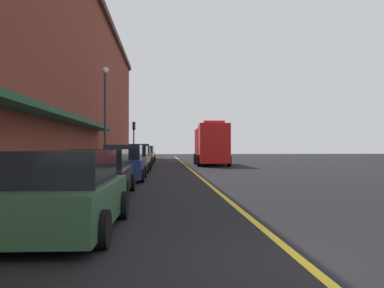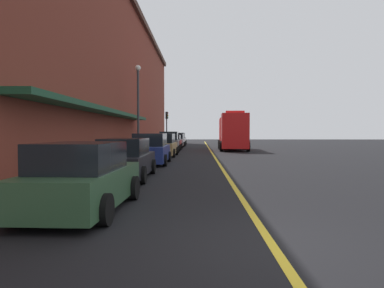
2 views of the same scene
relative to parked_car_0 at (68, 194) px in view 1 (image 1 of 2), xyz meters
name	(u,v)px [view 1 (image 1 of 2)]	position (x,y,z in m)	size (l,w,h in m)	color
ground_plane	(189,168)	(3.87, 22.63, -0.75)	(112.00, 112.00, 0.00)	black
sidewalk_left	(109,167)	(-2.33, 22.63, -0.67)	(2.40, 70.00, 0.15)	#9E9B93
lane_center_stripe	(189,168)	(3.87, 22.63, -0.75)	(0.16, 70.00, 0.01)	gold
brick_building_left	(3,72)	(-9.91, 21.63, 6.42)	(13.93, 64.00, 14.32)	maroon
parked_car_0	(68,194)	(0.00, 0.00, 0.00)	(2.07, 4.20, 1.59)	#2D5133
parked_car_1	(102,174)	(-0.18, 5.45, 0.00)	(2.01, 4.72, 1.58)	black
parked_car_2	(124,164)	(-0.06, 11.61, 0.07)	(2.10, 4.60, 1.76)	navy
parked_car_3	(134,160)	(-0.03, 17.89, 0.05)	(2.15, 4.51, 1.71)	#A5844C
parked_car_4	(140,157)	(-0.03, 23.40, 0.12)	(2.04, 4.51, 1.88)	#595B60
parked_car_5	(142,157)	(-0.13, 28.80, -0.02)	(2.10, 4.84, 1.53)	maroon
parked_car_6	(146,155)	(-0.04, 34.77, 0.04)	(2.07, 4.67, 1.69)	silver
parked_car_7	(148,153)	(-0.07, 41.18, 0.07)	(1.94, 4.58, 1.75)	silver
fire_truck	(211,145)	(6.18, 26.91, 1.07)	(3.01, 8.05, 3.82)	red
parking_meter_0	(105,157)	(-1.48, 14.95, 0.31)	(0.14, 0.18, 1.33)	#4C4C51
parking_meter_1	(132,152)	(-1.48, 33.45, 0.31)	(0.14, 0.18, 1.33)	#4C4C51
parking_meter_2	(130,153)	(-1.48, 31.45, 0.31)	(0.14, 0.18, 1.33)	#4C4C51
parking_meter_3	(123,154)	(-1.48, 24.81, 0.31)	(0.14, 0.18, 1.33)	#4C4C51
parking_meter_4	(136,151)	(-1.48, 41.12, 0.31)	(0.14, 0.18, 1.33)	#4C4C51
street_lamp_left	(105,107)	(-2.08, 18.88, 3.65)	(0.44, 0.44, 6.94)	#33383D
traffic_light_near	(134,133)	(-1.42, 35.84, 2.41)	(0.38, 0.36, 4.30)	#232326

